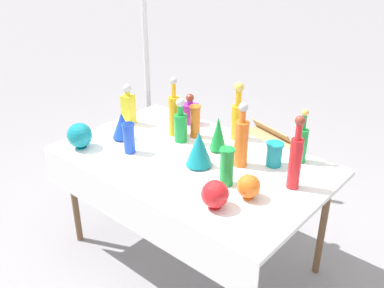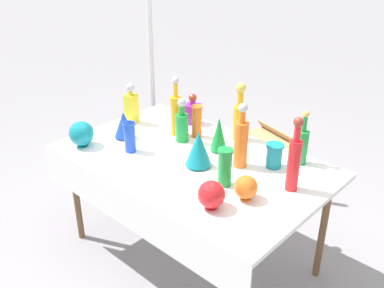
{
  "view_description": "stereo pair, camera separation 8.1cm",
  "coord_description": "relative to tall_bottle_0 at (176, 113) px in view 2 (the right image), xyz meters",
  "views": [
    {
      "loc": [
        1.52,
        -1.76,
        2.02
      ],
      "look_at": [
        0.0,
        0.0,
        0.86
      ],
      "focal_mm": 40.0,
      "sensor_mm": 36.0,
      "label": 1
    },
    {
      "loc": [
        1.58,
        -1.71,
        2.02
      ],
      "look_at": [
        0.0,
        0.0,
        0.86
      ],
      "focal_mm": 40.0,
      "sensor_mm": 36.0,
      "label": 2
    }
  ],
  "objects": [
    {
      "name": "tall_bottle_2",
      "position": [
        0.36,
        0.23,
        0.0
      ],
      "size": [
        0.08,
        0.08,
        0.4
      ],
      "color": "orange",
      "rests_on": "display_table"
    },
    {
      "name": "tall_bottle_0",
      "position": [
        0.0,
        0.0,
        0.0
      ],
      "size": [
        0.07,
        0.07,
        0.41
      ],
      "color": "orange",
      "rests_on": "display_table"
    },
    {
      "name": "square_decanter_0",
      "position": [
        -0.05,
        0.22,
        -0.07
      ],
      "size": [
        0.13,
        0.13,
        0.23
      ],
      "color": "purple",
      "rests_on": "display_table"
    },
    {
      "name": "canopy_pole",
      "position": [
        -0.68,
        0.4,
        0.08
      ],
      "size": [
        0.18,
        0.18,
        2.53
      ],
      "color": "silver",
      "rests_on": "ground"
    },
    {
      "name": "tall_bottle_5",
      "position": [
        0.59,
        -0.06,
        0.0
      ],
      "size": [
        0.08,
        0.08,
        0.4
      ],
      "color": "orange",
      "rests_on": "display_table"
    },
    {
      "name": "cardboard_box_behind_left",
      "position": [
        0.06,
        1.1,
        -0.75
      ],
      "size": [
        0.63,
        0.57,
        0.42
      ],
      "color": "tan",
      "rests_on": "ground"
    },
    {
      "name": "round_bowl_2",
      "position": [
        -0.32,
        -0.54,
        -0.07
      ],
      "size": [
        0.16,
        0.16,
        0.17
      ],
      "color": "teal",
      "rests_on": "display_table"
    },
    {
      "name": "price_tag_left",
      "position": [
        0.19,
        -0.62,
        -0.14
      ],
      "size": [
        0.05,
        0.02,
        0.04
      ],
      "primitive_type": "cube",
      "rotation": [
        -0.21,
        0.0,
        0.21
      ],
      "color": "white",
      "rests_on": "display_table"
    },
    {
      "name": "square_decanter_1",
      "position": [
        -0.38,
        -0.08,
        -0.03
      ],
      "size": [
        0.09,
        0.09,
        0.3
      ],
      "color": "yellow",
      "rests_on": "display_table"
    },
    {
      "name": "fluted_vase_0",
      "position": [
        0.41,
        -0.23,
        -0.05
      ],
      "size": [
        0.16,
        0.16,
        0.22
      ],
      "color": "teal",
      "rests_on": "display_table"
    },
    {
      "name": "tall_bottle_3",
      "position": [
        0.95,
        -0.08,
        0.02
      ],
      "size": [
        0.07,
        0.07,
        0.42
      ],
      "color": "red",
      "rests_on": "display_table"
    },
    {
      "name": "tall_bottle_1",
      "position": [
        0.84,
        0.22,
        -0.03
      ],
      "size": [
        0.07,
        0.07,
        0.34
      ],
      "color": "#198C38",
      "rests_on": "display_table"
    },
    {
      "name": "price_tag_right",
      "position": [
        0.29,
        -0.63,
        -0.14
      ],
      "size": [
        0.06,
        0.02,
        0.04
      ],
      "primitive_type": "cube",
      "rotation": [
        -0.21,
        0.0,
        0.08
      ],
      "color": "white",
      "rests_on": "display_table"
    },
    {
      "name": "slender_vase_1",
      "position": [
        0.13,
        0.07,
        -0.04
      ],
      "size": [
        0.08,
        0.08,
        0.22
      ],
      "color": "orange",
      "rests_on": "display_table"
    },
    {
      "name": "fluted_vase_1",
      "position": [
        -0.22,
        -0.27,
        -0.07
      ],
      "size": [
        0.14,
        0.14,
        0.18
      ],
      "color": "blue",
      "rests_on": "display_table"
    },
    {
      "name": "round_bowl_0",
      "position": [
        0.75,
        -0.51,
        -0.08
      ],
      "size": [
        0.14,
        0.14,
        0.15
      ],
      "color": "red",
      "rests_on": "display_table"
    },
    {
      "name": "tall_bottle_4",
      "position": [
        0.1,
        -0.05,
        -0.04
      ],
      "size": [
        0.09,
        0.09,
        0.3
      ],
      "color": "#198C38",
      "rests_on": "display_table"
    },
    {
      "name": "display_table",
      "position": [
        0.32,
        -0.21,
        -0.22
      ],
      "size": [
        1.65,
        1.03,
        0.76
      ],
      "color": "white",
      "rests_on": "ground"
    },
    {
      "name": "slender_vase_2",
      "position": [
        0.75,
        0.07,
        -0.08
      ],
      "size": [
        0.11,
        0.11,
        0.15
      ],
      "color": "teal",
      "rests_on": "display_table"
    },
    {
      "name": "round_bowl_1",
      "position": [
        0.83,
        -0.32,
        -0.09
      ],
      "size": [
        0.13,
        0.13,
        0.13
      ],
      "color": "orange",
      "rests_on": "display_table"
    },
    {
      "name": "price_tag_center",
      "position": [
        0.39,
        -0.64,
        -0.15
      ],
      "size": [
        0.05,
        0.03,
        0.03
      ],
      "primitive_type": "cube",
      "rotation": [
        -0.21,
        0.0,
        0.26
      ],
      "color": "white",
      "rests_on": "display_table"
    },
    {
      "name": "ground_plane",
      "position": [
        0.32,
        -0.19,
        -0.92
      ],
      "size": [
        40.0,
        40.0,
        0.0
      ],
      "primitive_type": "plane",
      "color": "gray"
    },
    {
      "name": "slender_vase_3",
      "position": [
        -0.03,
        -0.38,
        -0.06
      ],
      "size": [
        0.08,
        0.08,
        0.2
      ],
      "color": "blue",
      "rests_on": "display_table"
    },
    {
      "name": "fluted_vase_2",
      "position": [
        0.37,
        0.01,
        -0.04
      ],
      "size": [
        0.11,
        0.11,
        0.23
      ],
      "color": "#198C38",
      "rests_on": "display_table"
    },
    {
      "name": "slender_vase_0",
      "position": [
        0.66,
        -0.29,
        -0.04
      ],
      "size": [
        0.09,
        0.09,
        0.22
      ],
      "color": "#198C38",
      "rests_on": "display_table"
    }
  ]
}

